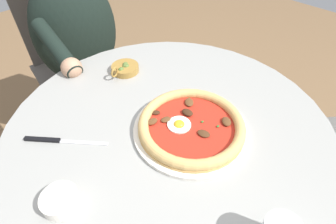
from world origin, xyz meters
TOP-DOWN VIEW (x-y plane):
  - dining_table at (0.00, 0.00)m, footprint 0.89×0.89m
  - pizza_on_plate at (-0.02, 0.06)m, footprint 0.31×0.31m
  - steak_knife at (0.25, -0.17)m, footprint 0.15×0.17m
  - ramekin_capers at (0.32, -0.00)m, footprint 0.08×0.08m
  - olive_pan at (-0.07, -0.28)m, footprint 0.12×0.09m
  - diner_person at (-0.12, -0.67)m, footprint 0.41×0.49m
  - cafe_chair_diner at (-0.15, -0.82)m, footprint 0.49×0.49m

SIDE VIEW (x-z plane):
  - diner_person at x=-0.12m, z-range -0.06..1.07m
  - dining_table at x=0.00m, z-range 0.18..0.89m
  - cafe_chair_diner at x=-0.15m, z-range 0.08..0.99m
  - steak_knife at x=0.25m, z-range 0.71..0.72m
  - olive_pan at x=-0.07m, z-range 0.70..0.75m
  - ramekin_capers at x=0.32m, z-range 0.72..0.74m
  - pizza_on_plate at x=-0.02m, z-range 0.71..0.75m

